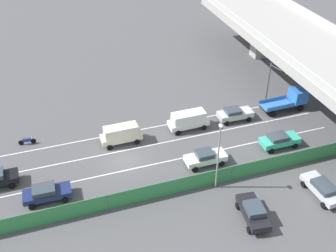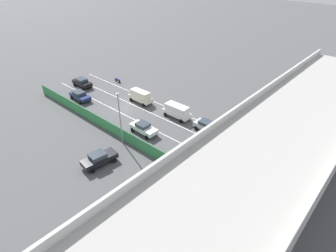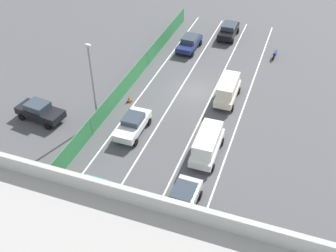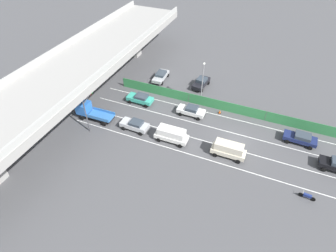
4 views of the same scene
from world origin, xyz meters
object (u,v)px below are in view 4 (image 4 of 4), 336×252
(car_van_cream, at_px, (229,149))
(traffic_light, at_px, (88,107))
(traffic_cone, at_px, (220,112))
(car_van_white, at_px, (171,134))
(flatbed_truck_blue, at_px, (89,111))
(car_sedan_navy, at_px, (301,138))
(car_sedan_silver, at_px, (135,125))
(motorcycle, at_px, (307,196))
(car_taxi_teal, at_px, (140,98))
(street_lamp, at_px, (203,80))
(car_hatchback_white, at_px, (191,111))
(parked_sedan_dark, at_px, (201,82))
(parked_wagon_silver, at_px, (161,76))

(car_van_cream, distance_m, traffic_light, 20.96)
(traffic_cone, bearing_deg, car_van_white, 151.87)
(flatbed_truck_blue, height_order, traffic_light, traffic_light)
(car_sedan_navy, relative_size, traffic_light, 0.85)
(car_sedan_silver, distance_m, motorcycle, 24.80)
(car_taxi_teal, height_order, car_sedan_navy, car_taxi_teal)
(street_lamp, distance_m, traffic_cone, 5.89)
(car_sedan_silver, bearing_deg, car_hatchback_white, -45.26)
(car_hatchback_white, bearing_deg, motorcycle, -118.57)
(motorcycle, relative_size, parked_sedan_dark, 0.42)
(car_sedan_silver, distance_m, traffic_light, 7.29)
(car_van_white, relative_size, car_taxi_teal, 1.08)
(car_hatchback_white, bearing_deg, traffic_cone, -61.44)
(car_van_white, relative_size, motorcycle, 2.49)
(car_van_cream, height_order, traffic_light, traffic_light)
(car_hatchback_white, bearing_deg, car_sedan_navy, -89.84)
(car_van_white, height_order, traffic_cone, car_van_white)
(car_taxi_teal, height_order, traffic_light, traffic_light)
(motorcycle, distance_m, street_lamp, 22.44)
(traffic_light, bearing_deg, traffic_cone, -57.57)
(flatbed_truck_blue, bearing_deg, car_hatchback_white, -65.05)
(car_van_cream, height_order, car_sedan_silver, car_van_cream)
(car_sedan_silver, relative_size, parked_wagon_silver, 0.92)
(car_sedan_navy, bearing_deg, car_sedan_silver, 106.06)
(car_taxi_teal, distance_m, parked_wagon_silver, 8.22)
(parked_wagon_silver, bearing_deg, traffic_light, 166.14)
(flatbed_truck_blue, height_order, street_lamp, street_lamp)
(car_taxi_teal, relative_size, car_hatchback_white, 1.01)
(parked_sedan_dark, xyz_separation_m, street_lamp, (-4.97, -1.48, 3.68))
(car_hatchback_white, relative_size, parked_sedan_dark, 0.96)
(motorcycle, height_order, traffic_cone, motorcycle)
(flatbed_truck_blue, distance_m, street_lamp, 18.77)
(parked_wagon_silver, bearing_deg, motorcycle, -123.51)
(car_van_cream, xyz_separation_m, parked_sedan_dark, (15.23, 8.68, -0.32))
(car_hatchback_white, distance_m, traffic_cone, 4.79)
(car_sedan_navy, bearing_deg, parked_wagon_silver, 72.63)
(car_sedan_navy, height_order, flatbed_truck_blue, flatbed_truck_blue)
(car_sedan_silver, xyz_separation_m, car_sedan_navy, (6.70, -23.28, -0.02))
(parked_sedan_dark, bearing_deg, motorcycle, -134.16)
(traffic_light, bearing_deg, car_sedan_silver, -72.27)
(car_taxi_teal, bearing_deg, traffic_cone, -79.49)
(car_van_white, distance_m, parked_sedan_dark, 15.47)
(parked_sedan_dark, xyz_separation_m, traffic_cone, (-6.39, -5.25, -0.62))
(traffic_light, bearing_deg, car_taxi_teal, -25.07)
(car_taxi_teal, relative_size, flatbed_truck_blue, 0.75)
(parked_wagon_silver, distance_m, traffic_cone, 14.35)
(motorcycle, bearing_deg, car_hatchback_white, 61.43)
(car_van_cream, height_order, street_lamp, street_lamp)
(car_sedan_silver, bearing_deg, parked_sedan_dark, -20.22)
(car_taxi_teal, distance_m, motorcycle, 28.64)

